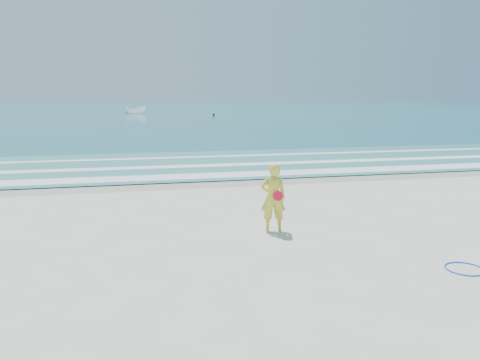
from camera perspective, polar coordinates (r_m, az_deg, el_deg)
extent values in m
plane|color=silver|center=(11.12, 4.37, -8.81)|extent=(400.00, 400.00, 0.00)
cube|color=#B2A893|center=(19.63, -3.22, -0.24)|extent=(400.00, 2.40, 0.00)
cube|color=#19727F|center=(115.13, -11.03, 8.60)|extent=(400.00, 190.00, 0.04)
cube|color=#59B7AD|center=(24.50, -5.10, 2.01)|extent=(400.00, 10.00, 0.01)
cube|color=white|center=(20.88, -3.79, 0.55)|extent=(400.00, 1.40, 0.01)
cube|color=white|center=(23.72, -4.86, 1.75)|extent=(400.00, 0.90, 0.01)
cube|color=white|center=(26.96, -5.79, 2.80)|extent=(400.00, 0.60, 0.01)
torus|color=#0D49F4|center=(11.16, 25.72, -9.73)|extent=(1.07, 1.07, 0.03)
imported|color=white|center=(84.93, -12.61, 8.42)|extent=(4.20, 2.12, 1.55)
sphere|color=black|center=(75.41, -3.23, 7.96)|extent=(0.37, 0.37, 0.37)
imported|color=yellow|center=(12.55, 4.07, -2.14)|extent=(0.75, 0.56, 1.86)
cylinder|color=#FF1633|center=(12.39, 4.67, -1.94)|extent=(0.27, 0.08, 0.27)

